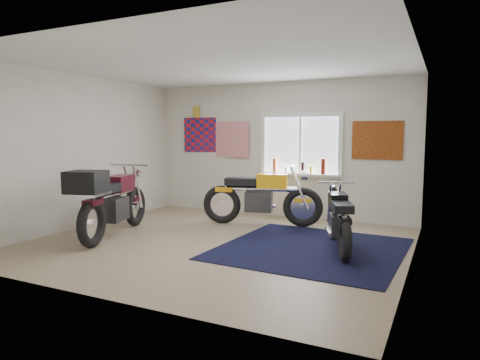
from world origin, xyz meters
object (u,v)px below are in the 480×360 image
at_px(yellow_triumph, 261,198).
at_px(black_chrome_bike, 339,221).
at_px(maroon_tourer, 110,201).
at_px(navy_rug, 311,248).

bearing_deg(yellow_triumph, black_chrome_bike, -46.90).
bearing_deg(maroon_tourer, yellow_triumph, -58.18).
height_order(yellow_triumph, black_chrome_bike, yellow_triumph).
relative_size(navy_rug, maroon_tourer, 1.16).
relative_size(navy_rug, yellow_triumph, 1.19).
bearing_deg(yellow_triumph, navy_rug, -57.05).
xyz_separation_m(yellow_triumph, maroon_tourer, (-1.78, -1.98, 0.11)).
bearing_deg(navy_rug, yellow_triumph, 137.15).
xyz_separation_m(navy_rug, maroon_tourer, (-3.10, -0.75, 0.59)).
bearing_deg(maroon_tourer, navy_rug, -92.54).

